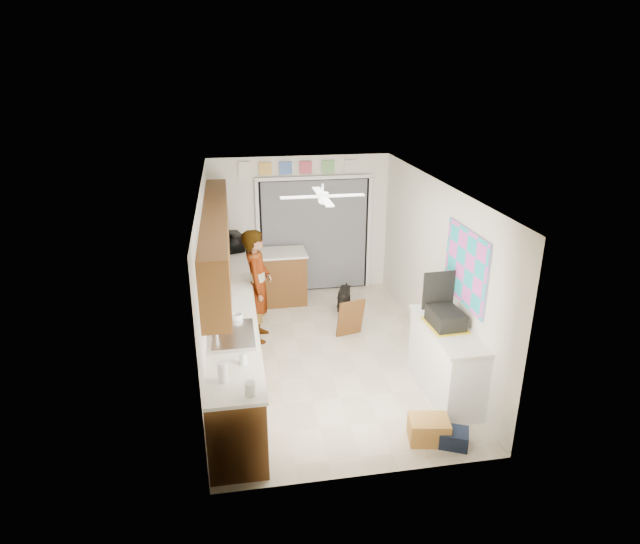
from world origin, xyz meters
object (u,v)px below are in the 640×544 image
cup (237,318)px  man (258,286)px  suitcase (446,318)px  microwave (231,242)px  dog (344,298)px  cardboard_box (429,430)px  paper_towel_roll (223,372)px  navy_crate (454,438)px

cup → man: bearing=75.7°
suitcase → man: 2.88m
microwave → dog: size_ratio=0.97×
man → cup: bearing=175.0°
cardboard_box → cup: bearing=144.6°
microwave → paper_towel_roll: bearing=162.0°
cup → navy_crate: bearing=-34.6°
paper_towel_roll → dog: size_ratio=0.42×
microwave → dog: bearing=-128.0°
paper_towel_roll → suitcase: 2.85m
microwave → suitcase: (2.57, -3.38, -0.04)m
paper_towel_roll → cardboard_box: bearing=-2.9°
cup → cardboard_box: (2.05, -1.46, -0.86)m
microwave → cardboard_box: 4.88m
cardboard_box → man: (-1.72, 2.76, 0.74)m
paper_towel_roll → man: size_ratio=0.13×
cup → man: 1.35m
paper_towel_roll → navy_crate: (2.48, -0.24, -0.96)m
navy_crate → dog: size_ratio=0.58×
cardboard_box → navy_crate: size_ratio=1.42×
paper_towel_roll → microwave: bearing=87.9°
man → dog: 1.84m
microwave → navy_crate: size_ratio=1.66×
cup → man: (0.33, 1.30, -0.12)m
suitcase → microwave: bearing=124.3°
cardboard_box → navy_crate: 0.28m
cardboard_box → man: bearing=122.0°
navy_crate → man: size_ratio=0.18×
man → dog: (1.51, 0.81, -0.67)m
dog → navy_crate: bearing=-61.5°
man → cardboard_box: bearing=-138.8°
microwave → cardboard_box: microwave is taller
paper_towel_roll → cardboard_box: 2.41m
paper_towel_roll → navy_crate: paper_towel_roll is taller
microwave → paper_towel_roll: 4.21m
man → navy_crate: bearing=-136.5°
navy_crate → man: (-1.97, 2.89, 0.78)m
cup → navy_crate: cup is taller
cardboard_box → dog: dog is taller
microwave → cardboard_box: size_ratio=1.17×
cardboard_box → navy_crate: (0.25, -0.13, -0.04)m
navy_crate → paper_towel_roll: bearing=174.4°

